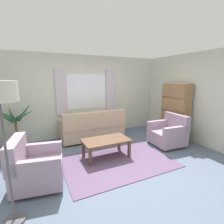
% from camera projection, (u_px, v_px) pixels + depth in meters
% --- Properties ---
extents(ground_plane, '(6.24, 6.24, 0.00)m').
position_uv_depth(ground_plane, '(118.00, 162.00, 3.86)').
color(ground_plane, slate).
extents(wall_back, '(5.32, 0.12, 2.60)m').
position_uv_depth(wall_back, '(86.00, 96.00, 5.59)').
color(wall_back, beige).
rests_on(wall_back, ground_plane).
extents(wall_right, '(0.12, 4.40, 2.60)m').
position_uv_depth(wall_right, '(202.00, 99.00, 4.74)').
color(wall_right, beige).
rests_on(wall_right, ground_plane).
extents(window_with_curtains, '(1.98, 0.07, 1.40)m').
position_uv_depth(window_with_curtains, '(87.00, 91.00, 5.49)').
color(window_with_curtains, white).
extents(area_rug, '(2.44, 1.66, 0.01)m').
position_uv_depth(area_rug, '(118.00, 162.00, 3.86)').
color(area_rug, '#604C6B').
rests_on(area_rug, ground_plane).
extents(couch, '(1.90, 0.82, 0.92)m').
position_uv_depth(couch, '(93.00, 128.00, 5.21)').
color(couch, tan).
rests_on(couch, ground_plane).
extents(armchair_left, '(0.95, 0.97, 0.88)m').
position_uv_depth(armchair_left, '(35.00, 166.00, 2.96)').
color(armchair_left, '#998499').
rests_on(armchair_left, ground_plane).
extents(armchair_right, '(0.87, 0.89, 0.88)m').
position_uv_depth(armchair_right, '(169.00, 133.00, 4.78)').
color(armchair_right, '#998499').
rests_on(armchair_right, ground_plane).
extents(coffee_table, '(1.10, 0.64, 0.44)m').
position_uv_depth(coffee_table, '(106.00, 142.00, 4.04)').
color(coffee_table, brown).
rests_on(coffee_table, ground_plane).
extents(potted_plant, '(1.08, 1.14, 1.23)m').
position_uv_depth(potted_plant, '(16.00, 129.00, 4.42)').
color(potted_plant, '#B7B2A8').
rests_on(potted_plant, ground_plane).
extents(bookshelf, '(0.30, 0.94, 1.72)m').
position_uv_depth(bookshelf, '(175.00, 111.00, 5.26)').
color(bookshelf, olive).
rests_on(bookshelf, ground_plane).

